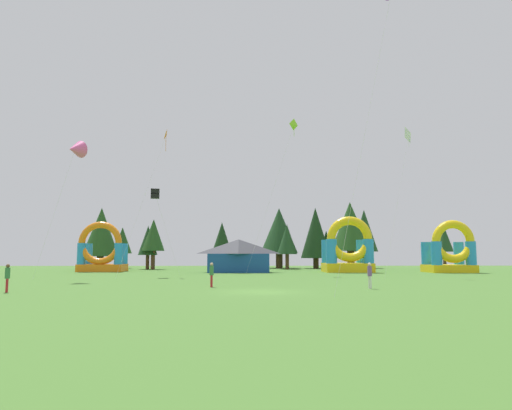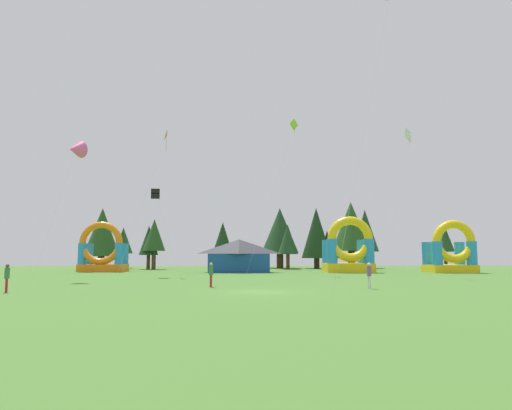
{
  "view_description": "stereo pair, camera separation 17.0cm",
  "coord_description": "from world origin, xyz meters",
  "px_view_note": "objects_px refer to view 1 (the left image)",
  "views": [
    {
      "loc": [
        -0.98,
        -29.08,
        2.37
      ],
      "look_at": [
        0.0,
        14.18,
        6.81
      ],
      "focal_mm": 32.95,
      "sensor_mm": 36.0,
      "label": 1
    },
    {
      "loc": [
        -0.81,
        -29.08,
        2.37
      ],
      "look_at": [
        0.0,
        14.18,
        6.81
      ],
      "focal_mm": 32.95,
      "sensor_mm": 36.0,
      "label": 2
    }
  ],
  "objects_px": {
    "kite_orange_diamond": "(166,137)",
    "inflatable_red_slide": "(102,254)",
    "person_midfield": "(370,273)",
    "kite_lime_diamond": "(294,126)",
    "person_near_camera": "(7,275)",
    "person_left_edge": "(212,273)",
    "kite_white_diamond": "(409,136)",
    "inflatable_yellow_castle": "(348,253)",
    "inflatable_blue_arch": "(450,254)",
    "festival_tent": "(239,256)",
    "kite_black_box": "(155,194)",
    "kite_pink_delta": "(75,149)"
  },
  "relations": [
    {
      "from": "person_midfield",
      "to": "festival_tent",
      "type": "height_order",
      "value": "festival_tent"
    },
    {
      "from": "kite_lime_diamond",
      "to": "kite_pink_delta",
      "type": "distance_m",
      "value": 24.51
    },
    {
      "from": "kite_lime_diamond",
      "to": "kite_white_diamond",
      "type": "bearing_deg",
      "value": -27.11
    },
    {
      "from": "kite_lime_diamond",
      "to": "festival_tent",
      "type": "bearing_deg",
      "value": 141.76
    },
    {
      "from": "person_near_camera",
      "to": "inflatable_red_slide",
      "type": "bearing_deg",
      "value": -28.29
    },
    {
      "from": "inflatable_blue_arch",
      "to": "person_near_camera",
      "type": "bearing_deg",
      "value": -144.35
    },
    {
      "from": "kite_orange_diamond",
      "to": "person_midfield",
      "type": "xyz_separation_m",
      "value": [
        16.98,
        -18.85,
        -13.96
      ]
    },
    {
      "from": "kite_lime_diamond",
      "to": "inflatable_blue_arch",
      "type": "bearing_deg",
      "value": 12.25
    },
    {
      "from": "person_left_edge",
      "to": "inflatable_yellow_castle",
      "type": "relative_size",
      "value": 0.25
    },
    {
      "from": "person_near_camera",
      "to": "person_left_edge",
      "type": "distance_m",
      "value": 12.76
    },
    {
      "from": "kite_orange_diamond",
      "to": "inflatable_red_slide",
      "type": "height_order",
      "value": "kite_orange_diamond"
    },
    {
      "from": "person_left_edge",
      "to": "inflatable_red_slide",
      "type": "height_order",
      "value": "inflatable_red_slide"
    },
    {
      "from": "kite_black_box",
      "to": "inflatable_red_slide",
      "type": "bearing_deg",
      "value": 125.82
    },
    {
      "from": "kite_white_diamond",
      "to": "person_near_camera",
      "type": "xyz_separation_m",
      "value": [
        -31.48,
        -18.37,
        -13.5
      ]
    },
    {
      "from": "kite_lime_diamond",
      "to": "inflatable_red_slide",
      "type": "xyz_separation_m",
      "value": [
        -24.13,
        7.81,
        -14.81
      ]
    },
    {
      "from": "kite_black_box",
      "to": "person_left_edge",
      "type": "height_order",
      "value": "kite_black_box"
    },
    {
      "from": "kite_white_diamond",
      "to": "inflatable_yellow_castle",
      "type": "relative_size",
      "value": 2.21
    },
    {
      "from": "kite_black_box",
      "to": "person_near_camera",
      "type": "distance_m",
      "value": 21.38
    },
    {
      "from": "person_midfield",
      "to": "kite_black_box",
      "type": "bearing_deg",
      "value": -149.81
    },
    {
      "from": "person_midfield",
      "to": "person_left_edge",
      "type": "bearing_deg",
      "value": -115.14
    },
    {
      "from": "inflatable_red_slide",
      "to": "festival_tent",
      "type": "relative_size",
      "value": 0.86
    },
    {
      "from": "kite_white_diamond",
      "to": "person_near_camera",
      "type": "relative_size",
      "value": 8.89
    },
    {
      "from": "person_midfield",
      "to": "kite_orange_diamond",
      "type": "bearing_deg",
      "value": -153.99
    },
    {
      "from": "kite_black_box",
      "to": "inflatable_red_slide",
      "type": "relative_size",
      "value": 1.4
    },
    {
      "from": "kite_lime_diamond",
      "to": "kite_white_diamond",
      "type": "height_order",
      "value": "kite_lime_diamond"
    },
    {
      "from": "kite_orange_diamond",
      "to": "kite_lime_diamond",
      "type": "relative_size",
      "value": 0.88
    },
    {
      "from": "person_left_edge",
      "to": "kite_pink_delta",
      "type": "bearing_deg",
      "value": -114.1
    },
    {
      "from": "kite_pink_delta",
      "to": "person_left_edge",
      "type": "distance_m",
      "value": 18.81
    },
    {
      "from": "kite_lime_diamond",
      "to": "person_near_camera",
      "type": "relative_size",
      "value": 10.36
    },
    {
      "from": "kite_black_box",
      "to": "festival_tent",
      "type": "relative_size",
      "value": 1.21
    },
    {
      "from": "person_left_edge",
      "to": "kite_white_diamond",
      "type": "bearing_deg",
      "value": 135.62
    },
    {
      "from": "person_left_edge",
      "to": "inflatable_yellow_castle",
      "type": "xyz_separation_m",
      "value": [
        15.23,
        25.55,
        1.43
      ]
    },
    {
      "from": "kite_orange_diamond",
      "to": "person_left_edge",
      "type": "bearing_deg",
      "value": -69.83
    },
    {
      "from": "person_near_camera",
      "to": "inflatable_yellow_castle",
      "type": "height_order",
      "value": "inflatable_yellow_castle"
    },
    {
      "from": "kite_black_box",
      "to": "kite_white_diamond",
      "type": "distance_m",
      "value": 27.11
    },
    {
      "from": "festival_tent",
      "to": "kite_pink_delta",
      "type": "bearing_deg",
      "value": -131.03
    },
    {
      "from": "inflatable_yellow_castle",
      "to": "inflatable_blue_arch",
      "type": "xyz_separation_m",
      "value": [
        12.39,
        -1.21,
        -0.15
      ]
    },
    {
      "from": "kite_pink_delta",
      "to": "kite_orange_diamond",
      "type": "bearing_deg",
      "value": 52.26
    },
    {
      "from": "inflatable_yellow_castle",
      "to": "inflatable_blue_arch",
      "type": "relative_size",
      "value": 1.08
    },
    {
      "from": "inflatable_red_slide",
      "to": "person_midfield",
      "type": "bearing_deg",
      "value": -47.84
    },
    {
      "from": "person_near_camera",
      "to": "person_left_edge",
      "type": "relative_size",
      "value": 1.0
    },
    {
      "from": "kite_white_diamond",
      "to": "inflatable_red_slide",
      "type": "height_order",
      "value": "kite_white_diamond"
    },
    {
      "from": "person_near_camera",
      "to": "inflatable_blue_arch",
      "type": "height_order",
      "value": "inflatable_blue_arch"
    },
    {
      "from": "inflatable_blue_arch",
      "to": "festival_tent",
      "type": "height_order",
      "value": "inflatable_blue_arch"
    },
    {
      "from": "kite_pink_delta",
      "to": "person_near_camera",
      "type": "height_order",
      "value": "kite_pink_delta"
    },
    {
      "from": "kite_black_box",
      "to": "inflatable_yellow_castle",
      "type": "distance_m",
      "value": 25.24
    },
    {
      "from": "kite_black_box",
      "to": "person_near_camera",
      "type": "height_order",
      "value": "kite_black_box"
    },
    {
      "from": "kite_lime_diamond",
      "to": "inflatable_blue_arch",
      "type": "relative_size",
      "value": 2.78
    },
    {
      "from": "kite_lime_diamond",
      "to": "person_left_edge",
      "type": "height_order",
      "value": "kite_lime_diamond"
    },
    {
      "from": "person_near_camera",
      "to": "festival_tent",
      "type": "relative_size",
      "value": 0.23
    }
  ]
}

